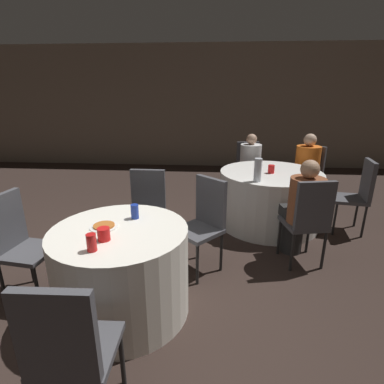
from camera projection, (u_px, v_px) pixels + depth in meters
name	position (u px, v px, depth m)	size (l,w,h in m)	color
ground_plane	(109.00, 301.00, 2.65)	(16.00, 16.00, 0.00)	#332621
wall_back	(178.00, 107.00, 7.12)	(16.00, 0.06, 2.80)	gray
table_near	(122.00, 271.00, 2.44)	(1.08, 1.08, 0.75)	white
table_far	(269.00, 198.00, 4.11)	(1.36, 1.36, 0.75)	white
chair_near_northeast	(205.00, 217.00, 3.00)	(0.57, 0.57, 0.96)	#47474C
chair_near_north	(147.00, 206.00, 3.29)	(0.40, 0.41, 0.96)	#47474C
chair_near_west	(17.00, 238.00, 2.57)	(0.45, 0.45, 0.96)	#47474C
chair_near_south	(68.00, 347.00, 1.47)	(0.41, 0.42, 0.96)	#47474C
chair_far_north	(248.00, 165.00, 5.08)	(0.46, 0.46, 0.96)	#47474C
chair_far_east	(359.00, 190.00, 3.81)	(0.46, 0.46, 0.96)	#47474C
chair_far_south	(309.00, 216.00, 3.01)	(0.47, 0.47, 0.96)	#47474C
chair_far_northeast	(309.00, 171.00, 4.75)	(0.57, 0.57, 0.96)	#47474C
person_orange_shirt	(304.00, 170.00, 4.63)	(0.50, 0.50, 1.16)	#33384C
person_white_shirt	(251.00, 168.00, 4.92)	(0.38, 0.51, 1.12)	black
person_floral_shirt	(302.00, 209.00, 3.17)	(0.39, 0.51, 1.13)	#282828
pizza_plate_near	(104.00, 226.00, 2.37)	(0.23, 0.23, 0.02)	white
soda_can_blue	(135.00, 212.00, 2.51)	(0.07, 0.07, 0.12)	#1E38A5
soda_can_red	(91.00, 243.00, 2.00)	(0.07, 0.07, 0.12)	red
cup_near	(104.00, 234.00, 2.14)	(0.09, 0.09, 0.09)	red
bottle_far	(258.00, 170.00, 3.52)	(0.09, 0.09, 0.28)	silver
cup_far	(271.00, 169.00, 3.91)	(0.08, 0.08, 0.11)	red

